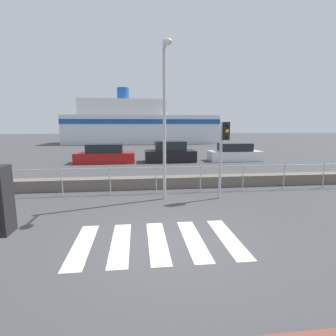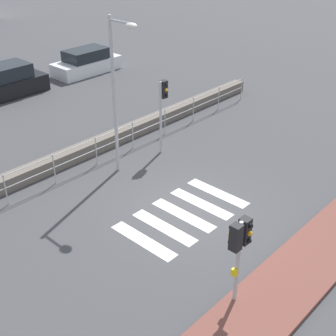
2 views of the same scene
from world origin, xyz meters
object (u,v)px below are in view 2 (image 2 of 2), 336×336
object	(u,v)px
traffic_light_near	(240,241)
traffic_light_far	(163,101)
parked_car_black	(7,82)
parked_car_white	(87,63)
streetlamp	(118,80)

from	to	relation	value
traffic_light_near	traffic_light_far	size ratio (longest dim) A/B	0.83
parked_car_black	traffic_light_far	bearing A→B (deg)	-85.92
parked_car_black	parked_car_white	size ratio (longest dim) A/B	0.94
traffic_light_near	parked_car_white	world-z (taller)	traffic_light_near
traffic_light_near	traffic_light_far	bearing A→B (deg)	55.38
parked_car_white	parked_car_black	bearing A→B (deg)	180.00
streetlamp	parked_car_black	bearing A→B (deg)	81.83
streetlamp	parked_car_white	bearing A→B (deg)	57.42
streetlamp	traffic_light_far	bearing A→B (deg)	1.88
streetlamp	traffic_light_near	bearing A→B (deg)	-110.42
parked_car_black	parked_car_white	bearing A→B (deg)	0.00
traffic_light_far	parked_car_black	xyz separation A→B (m)	(-0.74, 10.41, -1.48)
traffic_light_near	streetlamp	xyz separation A→B (m)	(2.57, 6.90, 1.64)
streetlamp	parked_car_white	xyz separation A→B (m)	(6.70, 10.48, -2.95)
parked_car_black	traffic_light_near	bearing A→B (deg)	-103.19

